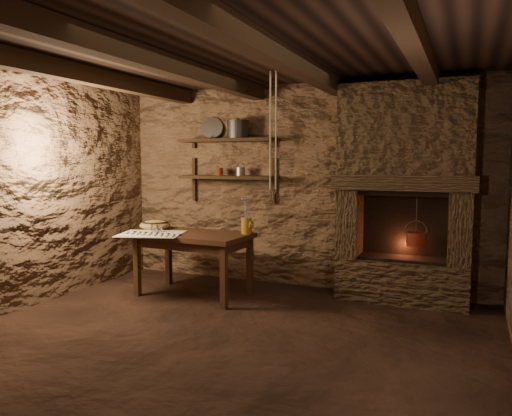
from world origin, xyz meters
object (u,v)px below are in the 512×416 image
at_px(work_table, 194,262).
at_px(iron_stockpot, 238,130).
at_px(red_pot, 416,238).
at_px(stoneware_jug, 247,218).
at_px(wooden_bowl, 155,225).

xyz_separation_m(work_table, iron_stockpot, (0.20, 0.75, 1.49)).
xyz_separation_m(work_table, red_pot, (2.30, 0.63, 0.32)).
relative_size(stoneware_jug, iron_stockpot, 1.56).
distance_m(work_table, iron_stockpot, 1.68).
distance_m(stoneware_jug, iron_stockpot, 1.19).
bearing_deg(iron_stockpot, wooden_bowl, -140.85).
relative_size(wooden_bowl, red_pot, 0.66).
height_order(wooden_bowl, red_pot, red_pot).
bearing_deg(stoneware_jug, red_pot, -5.52).
height_order(work_table, wooden_bowl, wooden_bowl).
relative_size(iron_stockpot, red_pot, 0.48).
bearing_deg(wooden_bowl, work_table, -10.94).
xyz_separation_m(wooden_bowl, red_pot, (2.88, 0.51, -0.05)).
distance_m(work_table, red_pot, 2.40).
bearing_deg(red_pot, iron_stockpot, 176.73).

